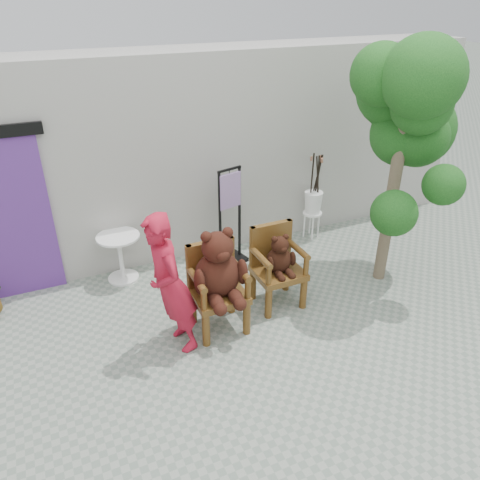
{
  "coord_description": "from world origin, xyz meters",
  "views": [
    {
      "loc": [
        -2.42,
        -3.57,
        3.75
      ],
      "look_at": [
        -0.31,
        1.13,
        0.95
      ],
      "focal_mm": 35.0,
      "sensor_mm": 36.0,
      "label": 1
    }
  ],
  "objects": [
    {
      "name": "chair_small",
      "position": [
        0.14,
        0.96,
        0.63
      ],
      "size": [
        0.62,
        0.56,
        1.08
      ],
      "color": "#4C2F10",
      "rests_on": "ground"
    },
    {
      "name": "tree",
      "position": [
        1.95,
        0.97,
        2.35
      ],
      "size": [
        1.68,
        1.84,
        3.33
      ],
      "rotation": [
        0.0,
        0.0,
        0.36
      ],
      "color": "#4E412F",
      "rests_on": "ground"
    },
    {
      "name": "cafe_table",
      "position": [
        -1.63,
        2.35,
        0.44
      ],
      "size": [
        0.6,
        0.6,
        0.7
      ],
      "rotation": [
        0.0,
        0.0,
        0.29
      ],
      "color": "white",
      "rests_on": "ground"
    },
    {
      "name": "display_stand",
      "position": [
        -0.01,
        2.16,
        0.58
      ],
      "size": [
        0.52,
        0.45,
        1.51
      ],
      "rotation": [
        0.0,
        0.0,
        0.24
      ],
      "color": "black",
      "rests_on": "ground"
    },
    {
      "name": "chair_big",
      "position": [
        -0.76,
        0.76,
        0.77
      ],
      "size": [
        0.66,
        0.72,
        1.37
      ],
      "color": "#4C2F10",
      "rests_on": "ground"
    },
    {
      "name": "back_wall",
      "position": [
        0.0,
        3.1,
        1.5
      ],
      "size": [
        9.0,
        1.0,
        3.0
      ],
      "primitive_type": "cube",
      "color": "#A9A69E",
      "rests_on": "ground"
    },
    {
      "name": "stool_bucket",
      "position": [
        1.56,
        2.35,
        0.64
      ],
      "size": [
        0.32,
        0.32,
        1.45
      ],
      "rotation": [
        0.0,
        0.0,
        0.41
      ],
      "color": "white",
      "rests_on": "ground"
    },
    {
      "name": "doorway",
      "position": [
        -3.0,
        2.58,
        1.16
      ],
      "size": [
        1.4,
        0.11,
        2.33
      ],
      "color": "#5A2B83",
      "rests_on": "ground"
    },
    {
      "name": "person",
      "position": [
        -1.37,
        0.64,
        0.87
      ],
      "size": [
        0.48,
        0.67,
        1.74
      ],
      "primitive_type": "imported",
      "rotation": [
        0.0,
        0.0,
        -1.46
      ],
      "color": "#A6142A",
      "rests_on": "ground"
    },
    {
      "name": "ground_plane",
      "position": [
        0.0,
        0.0,
        0.0
      ],
      "size": [
        60.0,
        60.0,
        0.0
      ],
      "primitive_type": "plane",
      "color": "gray",
      "rests_on": "ground"
    }
  ]
}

